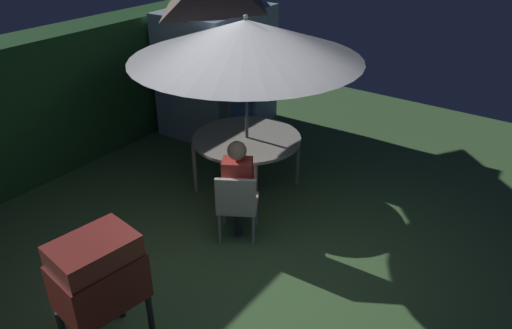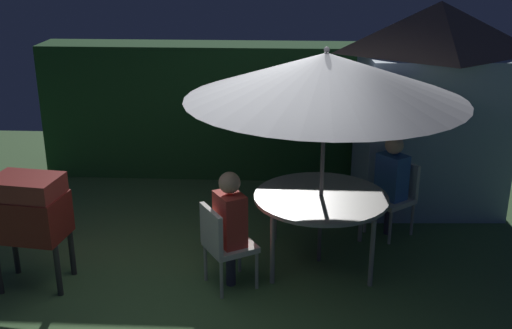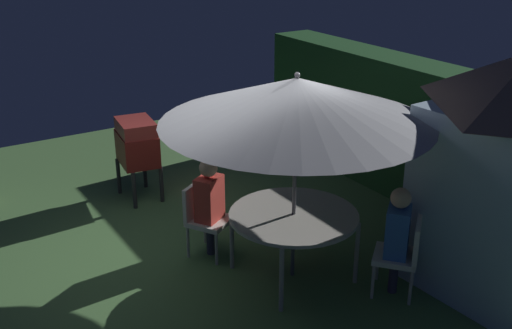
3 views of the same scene
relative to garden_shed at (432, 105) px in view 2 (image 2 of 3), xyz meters
The scene contains 10 objects.
ground_plane 3.63m from the garden_shed, 133.89° to the right, with size 11.00×11.00×0.00m, color #47703D.
hedge_backdrop 2.60m from the garden_shed, 155.19° to the left, with size 6.41×0.72×1.99m.
garden_shed is the anchor object (origin of this frame).
patio_table 2.38m from the garden_shed, 130.88° to the right, with size 1.47×1.47×0.80m.
patio_umbrella 2.40m from the garden_shed, 130.88° to the right, with size 2.92×2.92×2.41m.
bbq_grill 5.10m from the garden_shed, 151.93° to the right, with size 0.76×0.59×1.20m.
chair_near_shed 3.54m from the garden_shed, 137.06° to the right, with size 0.64×0.63×0.90m.
chair_far_side 1.39m from the garden_shed, 120.67° to the right, with size 0.65×0.65×0.90m.
person_in_red 3.41m from the garden_shed, 136.75° to the right, with size 0.38×0.42×1.26m.
person_in_blue 1.31m from the garden_shed, 122.05° to the right, with size 0.40×0.41×1.26m.
Camera 2 is at (0.45, -5.59, 3.41)m, focal length 43.64 mm.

